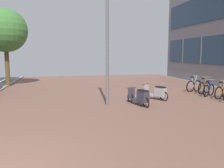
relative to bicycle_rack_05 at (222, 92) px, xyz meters
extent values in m
cube|color=brown|center=(-4.65, -5.77, -0.36)|extent=(14.40, 40.00, 0.05)
cube|color=slate|center=(2.70, 6.19, 2.22)|extent=(0.10, 0.12, 2.09)
cube|color=slate|center=(2.70, 9.03, 2.22)|extent=(0.10, 0.12, 2.09)
torus|color=black|center=(-0.29, -0.11, -0.02)|extent=(0.67, 0.32, 0.70)
cylinder|color=#BA861D|center=(0.06, 0.02, 0.23)|extent=(0.30, 0.15, 0.61)
cylinder|color=#BA861D|center=(-0.11, -0.04, 0.20)|extent=(0.14, 0.08, 0.56)
cylinder|color=#BA861D|center=(0.01, 0.01, 0.50)|extent=(0.37, 0.17, 0.08)
cylinder|color=#BA861D|center=(-0.18, -0.07, -0.05)|extent=(0.24, 0.12, 0.08)
cylinder|color=#BA861D|center=(-0.22, -0.09, 0.23)|extent=(0.16, 0.08, 0.51)
cube|color=black|center=(-0.16, -0.06, 0.52)|extent=(0.24, 0.16, 0.06)
torus|color=black|center=(-0.47, 0.65, -0.03)|extent=(0.62, 0.40, 0.68)
torus|color=black|center=(0.03, 0.95, -0.03)|extent=(0.62, 0.40, 0.68)
cylinder|color=navy|center=(-0.17, 0.83, 0.21)|extent=(0.27, 0.18, 0.59)
cylinder|color=navy|center=(-0.32, 0.74, 0.19)|extent=(0.13, 0.10, 0.54)
cylinder|color=navy|center=(-0.21, 0.81, 0.48)|extent=(0.32, 0.21, 0.08)
cylinder|color=navy|center=(-0.38, 0.71, -0.06)|extent=(0.21, 0.14, 0.07)
cylinder|color=navy|center=(-0.42, 0.68, 0.21)|extent=(0.14, 0.10, 0.49)
cylinder|color=navy|center=(-0.01, 0.92, 0.23)|extent=(0.13, 0.09, 0.54)
cube|color=black|center=(-0.36, 0.72, 0.49)|extent=(0.24, 0.19, 0.06)
cylinder|color=#ADADB2|center=(-0.06, 0.89, 0.55)|extent=(0.26, 0.43, 0.02)
torus|color=black|center=(-0.26, 1.44, -0.01)|extent=(0.67, 0.42, 0.72)
torus|color=black|center=(0.32, 1.76, -0.01)|extent=(0.67, 0.42, 0.72)
cylinder|color=brown|center=(0.09, 1.63, 0.25)|extent=(0.30, 0.19, 0.63)
cylinder|color=brown|center=(-0.08, 1.54, 0.23)|extent=(0.14, 0.10, 0.58)
cylinder|color=brown|center=(0.04, 1.61, 0.54)|extent=(0.37, 0.23, 0.08)
cylinder|color=brown|center=(-0.15, 1.50, -0.04)|extent=(0.24, 0.15, 0.08)
cylinder|color=brown|center=(-0.19, 1.47, 0.25)|extent=(0.16, 0.10, 0.53)
cylinder|color=brown|center=(0.27, 1.73, 0.27)|extent=(0.14, 0.10, 0.58)
cube|color=black|center=(-0.13, 1.51, 0.55)|extent=(0.24, 0.19, 0.06)
cylinder|color=#ADADB2|center=(0.21, 1.70, 0.61)|extent=(0.26, 0.43, 0.02)
torus|color=black|center=(-0.44, 2.29, -0.01)|extent=(0.71, 0.32, 0.73)
torus|color=black|center=(0.15, 2.51, -0.01)|extent=(0.71, 0.32, 0.73)
cylinder|color=#AFB5B9|center=(-0.09, 2.42, 0.25)|extent=(0.30, 0.14, 0.64)
cylinder|color=#AFB5B9|center=(-0.26, 2.36, 0.23)|extent=(0.14, 0.08, 0.58)
cylinder|color=#AFB5B9|center=(-0.13, 2.40, 0.54)|extent=(0.37, 0.17, 0.08)
cylinder|color=#AFB5B9|center=(-0.33, 2.33, -0.04)|extent=(0.24, 0.11, 0.08)
cylinder|color=#AFB5B9|center=(-0.38, 2.31, 0.25)|extent=(0.16, 0.08, 0.53)
cylinder|color=#AFB5B9|center=(0.10, 2.49, 0.28)|extent=(0.15, 0.08, 0.58)
cube|color=black|center=(-0.31, 2.34, 0.55)|extent=(0.24, 0.16, 0.06)
cylinder|color=#ADADB2|center=(0.04, 2.47, 0.61)|extent=(0.19, 0.46, 0.02)
torus|color=black|center=(-4.54, -1.09, -0.12)|extent=(0.17, 0.48, 0.49)
torus|color=black|center=(-4.87, 0.13, -0.12)|extent=(0.17, 0.48, 0.49)
cube|color=#353544|center=(-4.70, -0.48, -0.14)|extent=(0.46, 0.76, 0.08)
cube|color=#353544|center=(-4.60, -0.87, 0.10)|extent=(0.43, 0.62, 0.48)
cube|color=black|center=(-4.60, -0.87, 0.37)|extent=(0.38, 0.56, 0.06)
cylinder|color=#353544|center=(-4.86, 0.11, 0.12)|extent=(0.10, 0.13, 0.49)
cube|color=#353544|center=(-4.84, 0.04, 0.10)|extent=(0.33, 0.16, 0.48)
cylinder|color=black|center=(-4.85, 0.09, 0.36)|extent=(0.51, 0.16, 0.03)
torus|color=black|center=(-3.17, 0.09, -0.12)|extent=(0.28, 0.45, 0.49)
torus|color=black|center=(-3.77, 1.17, -0.12)|extent=(0.28, 0.45, 0.49)
cube|color=#AAA7AD|center=(-3.47, 0.63, -0.14)|extent=(0.58, 0.74, 0.08)
cube|color=#AAA7AD|center=(-3.28, 0.28, 0.08)|extent=(0.53, 0.62, 0.43)
cube|color=black|center=(-3.28, 0.28, 0.32)|extent=(0.47, 0.56, 0.06)
cylinder|color=#AAA7AD|center=(-3.76, 1.15, 0.12)|extent=(0.12, 0.14, 0.49)
cube|color=#AAA7AD|center=(-3.72, 1.08, 0.10)|extent=(0.32, 0.23, 0.48)
cylinder|color=black|center=(-3.75, 1.13, 0.37)|extent=(0.47, 0.28, 0.03)
cylinder|color=slate|center=(-6.06, -0.26, 2.56)|extent=(0.14, 0.14, 5.79)
cylinder|color=brown|center=(-11.78, 7.33, 1.09)|extent=(0.30, 0.30, 2.85)
sphere|color=#3F7836|center=(-11.78, 7.33, 3.57)|extent=(3.01, 3.01, 3.01)
camera|label=1|loc=(-8.03, -10.41, 1.95)|focal=37.59mm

